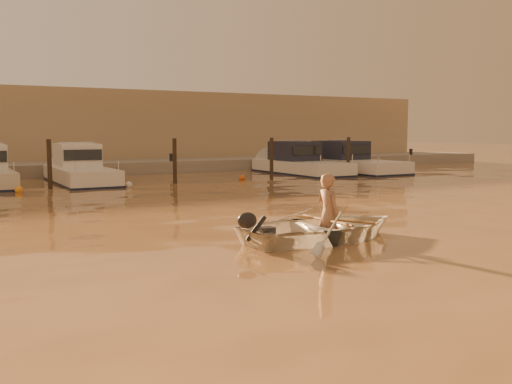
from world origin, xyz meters
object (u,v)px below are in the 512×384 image
person (328,214)px  moored_boat_5 (349,161)px  waterfront_building (103,130)px  moored_boat_4 (301,162)px  moored_boat_2 (80,169)px  dinghy (324,227)px

person → moored_boat_5: size_ratio=0.20×
moored_boat_5 → waterfront_building: (-11.27, 11.00, 1.77)m
moored_boat_4 → moored_boat_5: same height
moored_boat_2 → moored_boat_4: 11.81m
dinghy → person: 0.30m
moored_boat_2 → moored_boat_4: same height
waterfront_building → person: bearing=-94.5°
moored_boat_2 → waterfront_building: 11.78m
person → moored_boat_5: (13.41, 16.26, 0.06)m
dinghy → person: person is taller
dinghy → moored_boat_5: 21.15m
person → waterfront_building: (2.13, 27.26, 1.84)m
moored_boat_4 → waterfront_building: bearing=125.9°
moored_boat_2 → moored_boat_5: 15.11m
person → moored_boat_4: bearing=-35.0°
person → moored_boat_4: 19.15m
dinghy → waterfront_building: (2.23, 27.26, 2.12)m
moored_boat_5 → dinghy: bearing=-129.7°
dinghy → moored_boat_2: bearing=2.5°
moored_boat_2 → waterfront_building: bearing=70.8°
dinghy → moored_boat_2: 16.35m
person → waterfront_building: bearing=-7.6°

